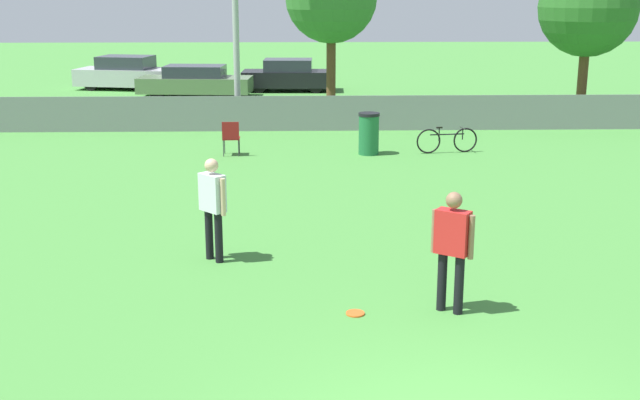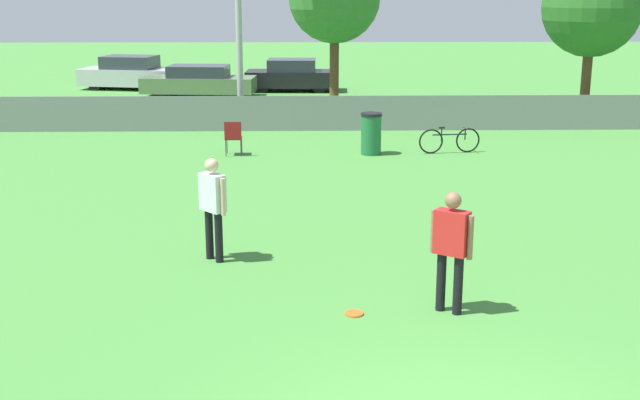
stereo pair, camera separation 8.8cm
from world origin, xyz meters
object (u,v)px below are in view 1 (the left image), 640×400
Objects in this scene: tree_far_right at (588,8)px; trash_bin at (369,134)px; parked_car_silver at (126,73)px; parked_car_olive at (195,82)px; frisbee_disc at (355,313)px; folding_chair_sideline at (231,136)px; player_receiver_white at (213,201)px; parked_car_dark at (288,75)px; player_thrower_red at (452,243)px; bicycle_sideline at (447,140)px.

tree_far_right is 4.75× the size of trash_bin.
parked_car_silver reaches higher than parked_car_olive.
folding_chair_sideline is at bearing 103.18° from frisbee_disc.
parked_car_olive is (-6.07, 11.88, 0.06)m from trash_bin.
player_receiver_white is 1.85× the size of folding_chair_sideline.
player_receiver_white is at bearing -90.25° from parked_car_dark.
player_thrower_red is (3.47, -2.26, 0.00)m from player_receiver_white.
player_receiver_white and player_thrower_red have the same top height.
player_receiver_white is 10.30m from bicycle_sideline.
parked_car_olive is at bearing -151.59° from parked_car_dark.
player_thrower_red is 1.53× the size of trash_bin.
bicycle_sideline is (3.29, 11.04, 0.34)m from frisbee_disc.
frisbee_disc is 0.15× the size of bicycle_sideline.
bicycle_sideline is 18.49m from parked_car_silver.
player_receiver_white is 4.14m from player_thrower_red.
frisbee_disc is 11.14m from folding_chair_sideline.
parked_car_silver is 7.18m from parked_car_dark.
parked_car_dark is (-4.42, 13.60, 0.32)m from bicycle_sideline.
parked_car_olive is at bearing 102.18° from frisbee_disc.
frisbee_disc is at bearing -0.74° from player_receiver_white.
player_receiver_white is 22.34m from parked_car_dark.
player_thrower_red is 11.17m from bicycle_sideline.
tree_far_right is 20.38× the size of frisbee_disc.
player_receiver_white is at bearing -178.74° from player_thrower_red.
frisbee_disc is at bearing 102.45° from folding_chair_sideline.
tree_far_right is 19.59m from parked_car_silver.
bicycle_sideline is (-5.39, -5.06, -3.37)m from tree_far_right.
frisbee_disc is (2.16, -2.32, -0.99)m from player_receiver_white.
folding_chair_sideline is 12.19m from parked_car_olive.
player_receiver_white is at bearing -130.00° from bicycle_sideline.
parked_car_olive is 1.17× the size of parked_car_dark.
frisbee_disc is at bearing -60.54° from parked_car_silver.
frisbee_disc is (-8.67, -16.10, -3.70)m from tree_far_right.
player_thrower_red reaches higher than parked_car_dark.
parked_car_olive reaches higher than folding_chair_sideline.
trash_bin is at bearing -145.42° from tree_far_right.
parked_car_silver is (-16.93, 9.38, -3.03)m from tree_far_right.
parked_car_olive is (-2.38, 11.95, 0.09)m from folding_chair_sideline.
parked_car_olive is at bearing 153.80° from tree_far_right.
player_thrower_red is 23.57m from parked_car_olive.
tree_far_right is 12.79m from folding_chair_sideline.
parked_car_olive is (-4.92, 22.79, 0.61)m from frisbee_disc.
trash_bin is 13.92m from parked_car_dark.
trash_bin reaches higher than folding_chair_sideline.
trash_bin is at bearing 175.33° from bicycle_sideline.
player_thrower_red reaches higher than parked_car_olive.
player_receiver_white is 9.21m from trash_bin.
player_receiver_white is 1.53× the size of trash_bin.
tree_far_right is 1.14× the size of parked_car_olive.
tree_far_right is at bearing 99.73° from player_thrower_red.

